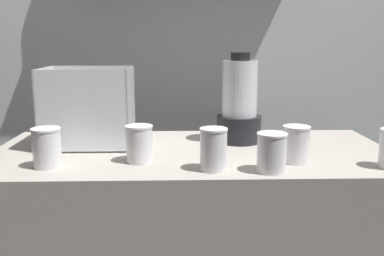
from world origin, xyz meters
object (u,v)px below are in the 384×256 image
(juice_cup_mango_far_left, at_px, (47,149))
(juice_cup_mango_right, at_px, (271,155))
(blender_pitcher, at_px, (239,106))
(juice_cup_carrot_middle, at_px, (213,151))
(juice_cup_orange_left, at_px, (139,146))
(carrot_display_bin, at_px, (93,122))
(juice_cup_beet_far_right, at_px, (296,146))

(juice_cup_mango_far_left, height_order, juice_cup_mango_right, juice_cup_mango_far_left)
(blender_pitcher, xyz_separation_m, juice_cup_carrot_middle, (-0.13, -0.36, -0.08))
(blender_pitcher, bearing_deg, juice_cup_orange_left, -143.21)
(juice_cup_orange_left, distance_m, juice_cup_carrot_middle, 0.25)
(juice_cup_mango_right, bearing_deg, carrot_display_bin, 150.10)
(blender_pitcher, height_order, juice_cup_beet_far_right, blender_pitcher)
(blender_pitcher, xyz_separation_m, juice_cup_mango_right, (0.04, -0.38, -0.09))
(carrot_display_bin, height_order, juice_cup_orange_left, carrot_display_bin)
(blender_pitcher, relative_size, juice_cup_mango_far_left, 2.78)
(blender_pitcher, xyz_separation_m, juice_cup_orange_left, (-0.35, -0.26, -0.09))
(juice_cup_mango_far_left, distance_m, juice_cup_orange_left, 0.28)
(blender_pitcher, distance_m, juice_cup_mango_right, 0.39)
(blender_pitcher, relative_size, juice_cup_mango_right, 2.89)
(carrot_display_bin, relative_size, juice_cup_beet_far_right, 2.68)
(juice_cup_mango_far_left, bearing_deg, blender_pitcher, 26.33)
(juice_cup_orange_left, distance_m, juice_cup_mango_right, 0.41)
(juice_cup_beet_far_right, bearing_deg, carrot_display_bin, 160.61)
(juice_cup_carrot_middle, relative_size, juice_cup_beet_far_right, 1.09)
(juice_cup_orange_left, height_order, juice_cup_carrot_middle, juice_cup_carrot_middle)
(juice_cup_mango_right, xyz_separation_m, juice_cup_beet_far_right, (0.10, 0.10, 0.00))
(carrot_display_bin, distance_m, juice_cup_orange_left, 0.30)
(juice_cup_mango_far_left, xyz_separation_m, juice_cup_orange_left, (0.28, 0.05, -0.00))
(blender_pitcher, distance_m, juice_cup_beet_far_right, 0.33)
(carrot_display_bin, distance_m, juice_cup_beet_far_right, 0.73)
(juice_cup_carrot_middle, height_order, juice_cup_mango_right, juice_cup_carrot_middle)
(juice_cup_carrot_middle, bearing_deg, juice_cup_mango_far_left, 174.82)
(blender_pitcher, bearing_deg, carrot_display_bin, -175.73)
(carrot_display_bin, bearing_deg, juice_cup_beet_far_right, -19.39)
(carrot_display_bin, bearing_deg, juice_cup_mango_right, -29.90)
(juice_cup_mango_far_left, distance_m, juice_cup_carrot_middle, 0.50)
(juice_cup_mango_right, bearing_deg, juice_cup_orange_left, 163.89)
(carrot_display_bin, bearing_deg, juice_cup_carrot_middle, -37.05)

